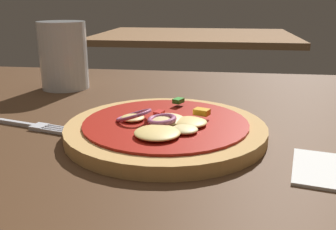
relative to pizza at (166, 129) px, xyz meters
The scene contains 5 objects.
dining_table 0.05m from the pizza, 129.94° to the right, with size 1.27×0.90×0.03m.
pizza is the anchor object (origin of this frame).
fork 0.19m from the pizza, behind, with size 0.16×0.05×0.01m.
beer_glass 0.32m from the pizza, 134.05° to the left, with size 0.08×0.08×0.12m.
background_table 1.36m from the pizza, 92.50° to the left, with size 0.89×0.68×0.03m.
Camera 1 is at (0.09, -0.38, 0.18)m, focal length 39.84 mm.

